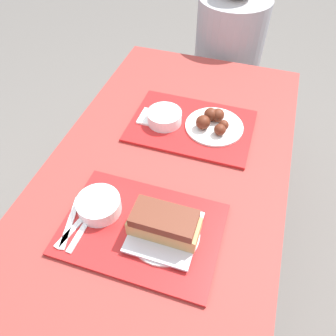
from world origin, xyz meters
The scene contains 15 objects.
ground_plane centered at (0.00, 0.00, 0.00)m, with size 12.00×12.00×0.00m, color #605B56.
picnic_table centered at (0.00, 0.00, 0.64)m, with size 0.79×1.54×0.74m.
picnic_bench_far centered at (0.00, 0.99, 0.39)m, with size 0.75×0.28×0.47m.
tray_near centered at (0.01, -0.19, 0.75)m, with size 0.44×0.31×0.01m.
tray_far centered at (0.03, 0.27, 0.75)m, with size 0.44×0.31×0.01m.
bowl_coleslaw_near centered at (-0.13, -0.17, 0.78)m, with size 0.13×0.13×0.05m.
brisket_sandwich_plate centered at (0.08, -0.19, 0.79)m, with size 0.20×0.20×0.09m.
plastic_fork_near centered at (-0.17, -0.24, 0.76)m, with size 0.05×0.17×0.00m.
plastic_knife_near centered at (-0.14, -0.24, 0.76)m, with size 0.02×0.17×0.00m.
plastic_spoon_near centered at (-0.19, -0.24, 0.76)m, with size 0.05×0.17×0.00m.
condiment_packet centered at (0.03, -0.12, 0.76)m, with size 0.04×0.03×0.01m.
bowl_coleslaw_far centered at (-0.07, 0.26, 0.78)m, with size 0.13×0.13×0.05m.
wings_plate_far centered at (0.11, 0.29, 0.78)m, with size 0.21×0.21×0.06m.
napkin_far centered at (-0.10, 0.26, 0.76)m, with size 0.13×0.09×0.01m.
person_seated_across centered at (0.04, 0.99, 0.73)m, with size 0.35×0.35×0.64m.
Camera 1 is at (0.23, -0.62, 1.55)m, focal length 35.00 mm.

